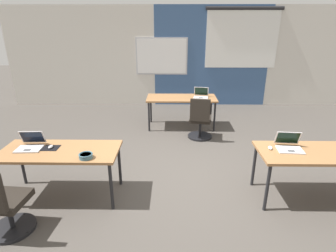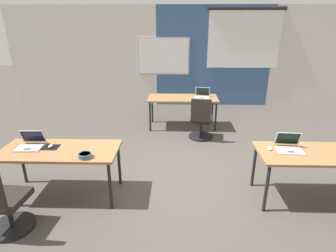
{
  "view_description": "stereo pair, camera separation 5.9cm",
  "coord_description": "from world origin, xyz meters",
  "px_view_note": "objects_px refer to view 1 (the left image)",
  "views": [
    {
      "loc": [
        -0.23,
        -3.91,
        2.34
      ],
      "look_at": [
        -0.29,
        0.19,
        0.78
      ],
      "focal_mm": 29.09,
      "sensor_mm": 36.0,
      "label": 1
    },
    {
      "loc": [
        -0.17,
        -3.91,
        2.34
      ],
      "look_at": [
        -0.29,
        0.19,
        0.78
      ],
      "focal_mm": 29.09,
      "sensor_mm": 36.0,
      "label": 2
    }
  ],
  "objects_px": {
    "desk_near_left": "(60,154)",
    "laptop_near_right_inner": "(289,146)",
    "snack_bowl": "(86,156)",
    "mouse_near_left_end": "(51,147)",
    "desk_far_center": "(181,100)",
    "chair_far_right": "(200,122)",
    "mouse_near_right_inner": "(270,148)",
    "chair_near_left_end": "(3,207)",
    "desk_near_right": "(318,156)",
    "laptop_near_left_end": "(30,145)",
    "laptop_far_right": "(201,95)"
  },
  "relations": [
    {
      "from": "mouse_near_right_inner",
      "to": "mouse_near_left_end",
      "type": "relative_size",
      "value": 1.08
    },
    {
      "from": "mouse_near_left_end",
      "to": "mouse_near_right_inner",
      "type": "bearing_deg",
      "value": 0.27
    },
    {
      "from": "mouse_near_left_end",
      "to": "desk_far_center",
      "type": "bearing_deg",
      "value": 55.37
    },
    {
      "from": "desk_far_center",
      "to": "mouse_near_right_inner",
      "type": "xyz_separation_m",
      "value": [
        1.12,
        -2.73,
        0.08
      ]
    },
    {
      "from": "snack_bowl",
      "to": "laptop_near_left_end",
      "type": "bearing_deg",
      "value": 161.12
    },
    {
      "from": "snack_bowl",
      "to": "desk_near_right",
      "type": "bearing_deg",
      "value": 4.27
    },
    {
      "from": "laptop_near_right_inner",
      "to": "desk_far_center",
      "type": "bearing_deg",
      "value": 121.76
    },
    {
      "from": "mouse_near_right_inner",
      "to": "snack_bowl",
      "type": "xyz_separation_m",
      "value": [
        -2.44,
        -0.3,
        0.02
      ]
    },
    {
      "from": "desk_near_left",
      "to": "mouse_near_right_inner",
      "type": "bearing_deg",
      "value": 1.48
    },
    {
      "from": "mouse_near_right_inner",
      "to": "chair_near_left_end",
      "type": "distance_m",
      "value": 3.39
    },
    {
      "from": "mouse_near_left_end",
      "to": "desk_near_left",
      "type": "bearing_deg",
      "value": -22.96
    },
    {
      "from": "desk_near_left",
      "to": "chair_far_right",
      "type": "height_order",
      "value": "chair_far_right"
    },
    {
      "from": "mouse_near_right_inner",
      "to": "snack_bowl",
      "type": "relative_size",
      "value": 0.62
    },
    {
      "from": "laptop_far_right",
      "to": "mouse_near_left_end",
      "type": "bearing_deg",
      "value": -121.9
    },
    {
      "from": "laptop_near_right_inner",
      "to": "mouse_near_left_end",
      "type": "distance_m",
      "value": 3.27
    },
    {
      "from": "desk_near_left",
      "to": "mouse_near_left_end",
      "type": "xyz_separation_m",
      "value": [
        -0.14,
        0.06,
        0.08
      ]
    },
    {
      "from": "desk_near_right",
      "to": "mouse_near_right_inner",
      "type": "bearing_deg",
      "value": 173.26
    },
    {
      "from": "chair_far_right",
      "to": "snack_bowl",
      "type": "height_order",
      "value": "chair_far_right"
    },
    {
      "from": "mouse_near_left_end",
      "to": "chair_near_left_end",
      "type": "distance_m",
      "value": 0.95
    },
    {
      "from": "desk_near_right",
      "to": "laptop_near_left_end",
      "type": "height_order",
      "value": "laptop_near_left_end"
    },
    {
      "from": "mouse_near_right_inner",
      "to": "laptop_near_left_end",
      "type": "distance_m",
      "value": 3.29
    },
    {
      "from": "chair_near_left_end",
      "to": "laptop_far_right",
      "type": "height_order",
      "value": "laptop_far_right"
    },
    {
      "from": "desk_near_right",
      "to": "chair_near_left_end",
      "type": "height_order",
      "value": "chair_near_left_end"
    },
    {
      "from": "desk_far_center",
      "to": "mouse_near_left_end",
      "type": "xyz_separation_m",
      "value": [
        -1.89,
        -2.74,
        0.08
      ]
    },
    {
      "from": "desk_near_right",
      "to": "desk_far_center",
      "type": "relative_size",
      "value": 1.0
    },
    {
      "from": "laptop_far_right",
      "to": "snack_bowl",
      "type": "height_order",
      "value": "laptop_far_right"
    },
    {
      "from": "chair_near_left_end",
      "to": "chair_far_right",
      "type": "relative_size",
      "value": 1.0
    },
    {
      "from": "mouse_near_left_end",
      "to": "desk_near_right",
      "type": "bearing_deg",
      "value": -0.95
    },
    {
      "from": "mouse_near_left_end",
      "to": "chair_far_right",
      "type": "height_order",
      "value": "chair_far_right"
    },
    {
      "from": "mouse_near_right_inner",
      "to": "laptop_near_left_end",
      "type": "height_order",
      "value": "laptop_near_left_end"
    },
    {
      "from": "mouse_near_left_end",
      "to": "snack_bowl",
      "type": "relative_size",
      "value": 0.57
    },
    {
      "from": "desk_far_center",
      "to": "laptop_near_right_inner",
      "type": "bearing_deg",
      "value": -63.12
    },
    {
      "from": "chair_far_right",
      "to": "snack_bowl",
      "type": "relative_size",
      "value": 5.18
    },
    {
      "from": "mouse_near_right_inner",
      "to": "desk_far_center",
      "type": "bearing_deg",
      "value": 112.38
    },
    {
      "from": "laptop_near_right_inner",
      "to": "chair_near_left_end",
      "type": "height_order",
      "value": "laptop_near_right_inner"
    },
    {
      "from": "chair_near_left_end",
      "to": "laptop_near_right_inner",
      "type": "bearing_deg",
      "value": -161.81
    },
    {
      "from": "desk_near_right",
      "to": "snack_bowl",
      "type": "height_order",
      "value": "snack_bowl"
    },
    {
      "from": "desk_near_left",
      "to": "desk_far_center",
      "type": "bearing_deg",
      "value": 57.99
    },
    {
      "from": "mouse_near_right_inner",
      "to": "chair_far_right",
      "type": "relative_size",
      "value": 0.12
    },
    {
      "from": "laptop_near_right_inner",
      "to": "snack_bowl",
      "type": "distance_m",
      "value": 2.71
    },
    {
      "from": "desk_far_center",
      "to": "snack_bowl",
      "type": "bearing_deg",
      "value": -113.52
    },
    {
      "from": "laptop_near_right_inner",
      "to": "mouse_near_right_inner",
      "type": "xyz_separation_m",
      "value": [
        -0.26,
        -0.01,
        -0.03
      ]
    },
    {
      "from": "chair_far_right",
      "to": "desk_near_left",
      "type": "bearing_deg",
      "value": 54.62
    },
    {
      "from": "desk_near_right",
      "to": "chair_near_left_end",
      "type": "xyz_separation_m",
      "value": [
        -3.89,
        -0.78,
        -0.28
      ]
    },
    {
      "from": "chair_near_left_end",
      "to": "chair_far_right",
      "type": "height_order",
      "value": "same"
    },
    {
      "from": "chair_near_left_end",
      "to": "desk_far_center",
      "type": "bearing_deg",
      "value": -116.45
    },
    {
      "from": "mouse_near_right_inner",
      "to": "chair_far_right",
      "type": "xyz_separation_m",
      "value": [
        -0.75,
        2.01,
        -0.36
      ]
    },
    {
      "from": "desk_near_left",
      "to": "laptop_near_right_inner",
      "type": "xyz_separation_m",
      "value": [
        3.13,
        0.08,
        0.11
      ]
    },
    {
      "from": "laptop_near_left_end",
      "to": "snack_bowl",
      "type": "distance_m",
      "value": 0.9
    },
    {
      "from": "laptop_near_right_inner",
      "to": "snack_bowl",
      "type": "bearing_deg",
      "value": -168.53
    }
  ]
}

